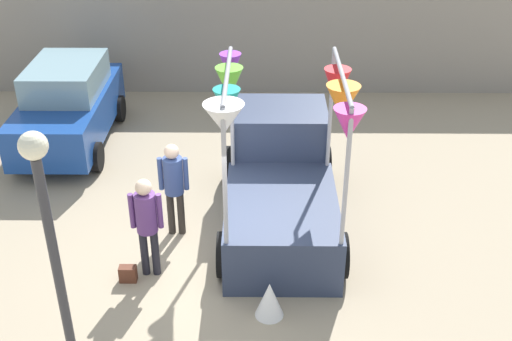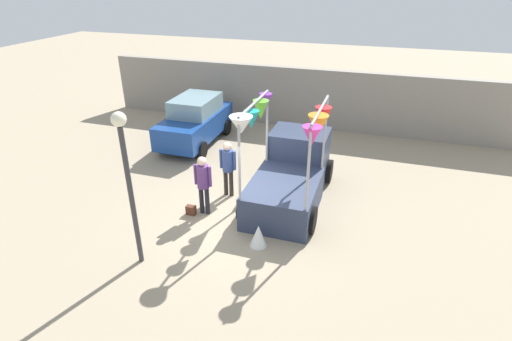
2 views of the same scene
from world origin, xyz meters
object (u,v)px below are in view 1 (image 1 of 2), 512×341
at_px(vendor_truck, 280,175).
at_px(handbag, 128,274).
at_px(parked_car, 68,105).
at_px(person_vendor, 174,181).
at_px(folded_kite_bundle_white, 269,299).
at_px(person_customer, 146,218).
at_px(street_lamp, 50,235).

height_order(vendor_truck, handbag, vendor_truck).
height_order(parked_car, person_vendor, parked_car).
xyz_separation_m(vendor_truck, folded_kite_bundle_white, (-0.21, -2.70, -0.61)).
bearing_deg(person_customer, person_vendor, 76.17).
distance_m(person_vendor, handbag, 1.79).
distance_m(vendor_truck, folded_kite_bundle_white, 2.77).
height_order(person_vendor, folded_kite_bundle_white, person_vendor).
distance_m(person_vendor, folded_kite_bundle_white, 2.84).
bearing_deg(parked_car, street_lamp, -75.05).
xyz_separation_m(parked_car, person_customer, (2.52, -4.75, 0.15)).
distance_m(vendor_truck, person_customer, 2.76).
bearing_deg(handbag, person_vendor, 65.05).
bearing_deg(street_lamp, parked_car, 104.95).
distance_m(handbag, street_lamp, 3.25).
relative_size(vendor_truck, person_customer, 2.34).
xyz_separation_m(person_vendor, handbag, (-0.64, -1.37, -0.96)).
height_order(parked_car, person_customer, parked_car).
xyz_separation_m(parked_car, street_lamp, (1.92, -7.19, 1.55)).
distance_m(parked_car, street_lamp, 7.60).
bearing_deg(parked_car, person_customer, -62.09).
relative_size(street_lamp, folded_kite_bundle_white, 6.34).
bearing_deg(folded_kite_bundle_white, person_vendor, 127.45).
xyz_separation_m(vendor_truck, handbag, (-2.51, -1.91, -0.77)).
xyz_separation_m(handbag, folded_kite_bundle_white, (2.29, -0.79, 0.16)).
xyz_separation_m(parked_car, handbag, (2.17, -4.95, -0.80)).
height_order(parked_car, street_lamp, street_lamp).
relative_size(vendor_truck, folded_kite_bundle_white, 6.99).
relative_size(person_vendor, folded_kite_bundle_white, 3.00).
distance_m(vendor_truck, street_lamp, 5.22).
bearing_deg(person_customer, parked_car, 117.91).
bearing_deg(person_vendor, handbag, -114.95).
xyz_separation_m(street_lamp, folded_kite_bundle_white, (2.54, 1.45, -2.19)).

